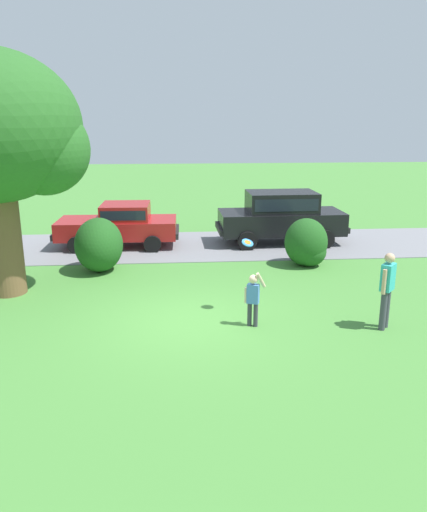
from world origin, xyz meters
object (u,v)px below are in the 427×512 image
frisbee (248,243)px  adult_onlooker (387,287)px  parked_suv (281,215)px  child_thrower (253,296)px  parked_sedan (120,223)px

frisbee → adult_onlooker: frisbee is taller
parked_suv → child_thrower: (-2.20, -7.55, -0.36)m
parked_sedan → adult_onlooker: (6.57, -7.88, 0.13)m
frisbee → adult_onlooker: bearing=-23.3°
parked_sedan → adult_onlooker: 10.26m
frisbee → adult_onlooker: 3.25m
frisbee → child_thrower: bearing=-89.1°
frisbee → parked_sedan: bearing=118.9°
parked_suv → child_thrower: size_ratio=3.68×
adult_onlooker → frisbee: bearing=156.7°
adult_onlooker → child_thrower: bearing=173.0°
parked_sedan → parked_suv: (5.87, 0.02, 0.23)m
parked_suv → adult_onlooker: 7.93m
parked_sedan → parked_suv: 5.88m
child_thrower → frisbee: frisbee is taller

